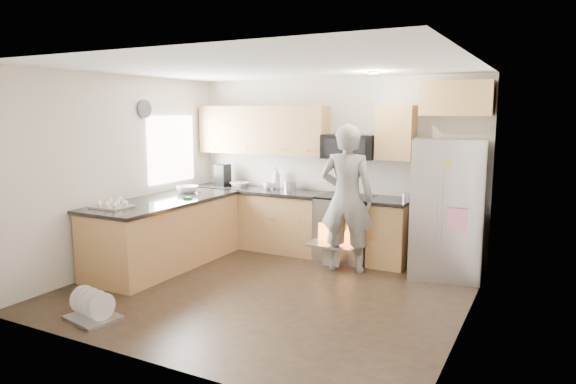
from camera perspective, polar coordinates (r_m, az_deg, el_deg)
The scene contains 8 objects.
ground at distance 6.24m, azimuth -2.48°, elevation -10.87°, with size 4.50×4.50×0.00m, color black.
room_shell at distance 5.92m, azimuth -2.82°, elevation 4.67°, with size 4.54×4.04×2.62m.
back_cabinet_run at distance 7.77m, azimuth 0.20°, elevation 0.43°, with size 4.45×0.64×2.50m.
peninsula at distance 7.30m, azimuth -13.53°, elevation -4.39°, with size 0.96×2.36×1.02m.
stove_range at distance 7.39m, azimuth 6.46°, elevation -2.34°, with size 0.76×0.97×1.79m.
refrigerator at distance 6.83m, azimuth 17.19°, elevation -1.80°, with size 0.97×0.82×1.78m.
person at distance 6.82m, azimuth 6.56°, elevation -0.70°, with size 0.72×0.47×1.96m, color gray.
dish_rack at distance 5.77m, azimuth -20.86°, elevation -12.25°, with size 0.58×0.50×0.32m.
Camera 1 is at (2.96, -5.07, 2.11)m, focal length 32.00 mm.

